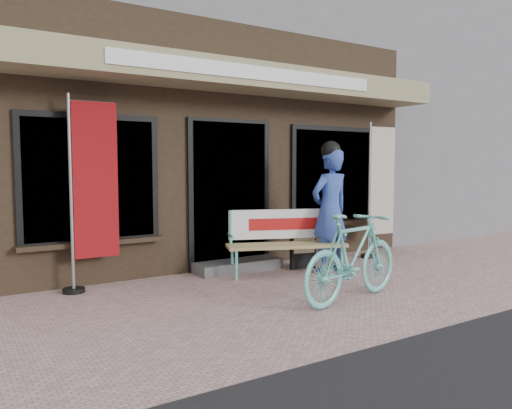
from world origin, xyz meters
TOP-DOWN VIEW (x-y plane):
  - ground at (0.00, 0.00)m, footprint 70.00×70.00m
  - storefront at (0.00, 4.96)m, footprint 7.00×6.77m
  - neighbor_right_near at (8.50, 5.50)m, footprint 10.00×7.00m
  - bench at (0.46, 1.22)m, footprint 1.70×0.99m
  - person at (1.08, 0.99)m, footprint 0.67×0.46m
  - bicycle at (0.28, -0.33)m, footprint 1.73×0.78m
  - nobori_red at (-2.06, 1.73)m, footprint 0.69×0.26m
  - nobori_cream at (2.56, 1.46)m, footprint 0.66×0.26m
  - menu_stand at (0.88, 1.35)m, footprint 0.40×0.16m

SIDE VIEW (x-z plane):
  - ground at x=0.00m, z-range 0.00..0.00m
  - menu_stand at x=0.88m, z-range 0.01..0.80m
  - bicycle at x=0.28m, z-range 0.00..1.00m
  - bench at x=0.46m, z-range 0.08..0.98m
  - person at x=1.08m, z-range -0.02..1.86m
  - nobori_cream at x=2.56m, z-range 0.04..2.26m
  - nobori_red at x=-2.06m, z-range 0.04..2.41m
  - neighbor_right_near at x=8.50m, z-range 0.00..5.60m
  - storefront at x=0.00m, z-range -0.01..5.99m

